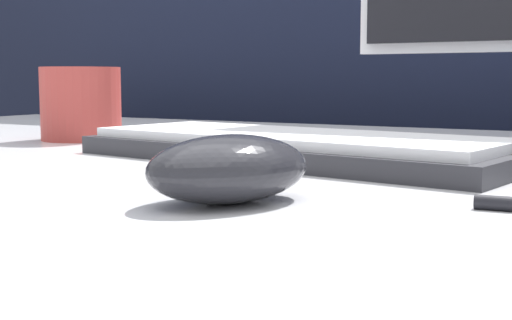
% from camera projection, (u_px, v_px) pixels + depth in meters
% --- Properties ---
extents(partition_panel, '(5.00, 0.03, 1.24)m').
position_uv_depth(partition_panel, '(479.00, 198.00, 1.12)').
color(partition_panel, black).
rests_on(partition_panel, ground_plane).
extents(computer_mouse_near, '(0.10, 0.12, 0.04)m').
position_uv_depth(computer_mouse_near, '(229.00, 169.00, 0.40)').
color(computer_mouse_near, '#232328').
rests_on(computer_mouse_near, desk).
extents(keyboard, '(0.40, 0.20, 0.02)m').
position_uv_depth(keyboard, '(294.00, 147.00, 0.61)').
color(keyboard, '#28282D').
rests_on(keyboard, desk).
extents(mug, '(0.09, 0.09, 0.08)m').
position_uv_depth(mug, '(81.00, 104.00, 0.82)').
color(mug, '#A33833').
rests_on(mug, desk).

